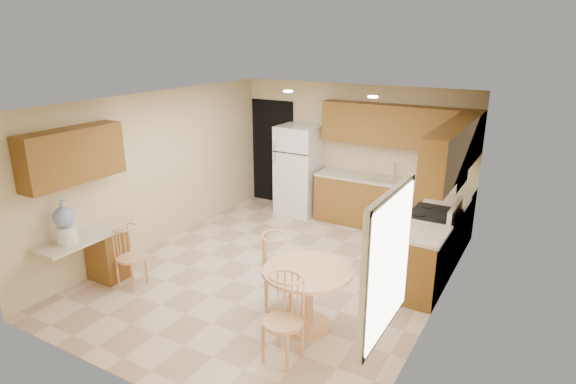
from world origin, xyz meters
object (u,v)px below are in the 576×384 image
Objects in this scene: refrigerator at (299,170)px; chair_desk at (125,253)px; stove at (432,241)px; dining_table at (307,290)px; water_crock at (65,224)px; chair_table_b at (278,316)px; chair_table_a at (274,267)px.

refrigerator is 2.02× the size of chair_desk.
stove reaches higher than dining_table.
water_crock is (-0.45, -0.51, 0.51)m from chair_desk.
chair_table_b is 1.68× the size of water_crock.
stove is at bearing 121.12° from chair_desk.
water_crock is at bearing -98.52° from chair_table_a.
chair_table_b is at bearing -86.14° from dining_table.
stove is 2.37m from dining_table.
stove reaches higher than chair_table_a.
water_crock reaches higher than stove.
dining_table is 1.83× the size of water_crock.
dining_table is (-0.89, -2.19, 0.03)m from stove.
chair_desk is at bearing -143.49° from stove.
water_crock is (-3.04, -0.89, 0.52)m from dining_table.
water_crock is at bearing -103.72° from refrigerator.
refrigerator is 4.64m from chair_table_b.
dining_table is (1.99, -3.41, -0.35)m from refrigerator.
chair_table_b is at bearing 2.45° from chair_table_a.
stove is 5.02m from water_crock.
chair_desk is (-0.60, -3.79, -0.34)m from refrigerator.
water_crock is at bearing -141.87° from stove.
stove is 2.50m from chair_table_a.
refrigerator reaches higher than chair_table_b.
chair_desk is (-2.64, 0.36, -0.07)m from chair_table_b.
chair_table_b is at bearing -105.91° from stove.
chair_table_b reaches higher than dining_table.
chair_table_a is (1.44, -3.26, -0.26)m from refrigerator.
dining_table is at bearing 16.27° from water_crock.
water_crock is at bearing -163.73° from dining_table.
chair_table_b is at bearing 76.76° from chair_desk.
refrigerator is 3.85m from chair_desk.
chair_table_a is at bearing -125.19° from stove.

